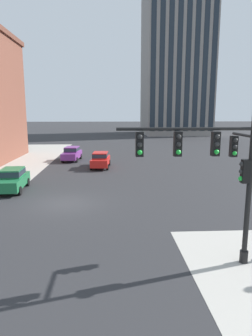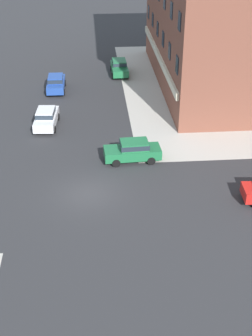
{
  "view_description": "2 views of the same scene",
  "coord_description": "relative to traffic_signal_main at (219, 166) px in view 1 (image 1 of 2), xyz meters",
  "views": [
    {
      "loc": [
        3.03,
        -18.98,
        5.96
      ],
      "look_at": [
        4.01,
        -0.19,
        2.38
      ],
      "focal_mm": 31.91,
      "sensor_mm": 36.0,
      "label": 1
    },
    {
      "loc": [
        27.97,
        0.52,
        18.35
      ],
      "look_at": [
        1.86,
        2.56,
        3.04
      ],
      "focal_mm": 50.74,
      "sensor_mm": 36.0,
      "label": 2
    }
  ],
  "objects": [
    {
      "name": "car_main_southbound_near",
      "position": [
        -5.22,
        20.67,
        -2.99
      ],
      "size": [
        2.11,
        4.51,
        1.68
      ],
      "color": "red",
      "rests_on": "ground"
    },
    {
      "name": "traffic_signal_main",
      "position": [
        0.0,
        0.0,
        0.0
      ],
      "size": [
        5.23,
        2.09,
        6.11
      ],
      "color": "black",
      "rests_on": "ground"
    },
    {
      "name": "car_main_southbound_far",
      "position": [
        -11.65,
        11.6,
        -2.99
      ],
      "size": [
        2.07,
        4.49,
        1.68
      ],
      "color": "#1E6B3D",
      "rests_on": "ground"
    },
    {
      "name": "ground_plane",
      "position": [
        -7.17,
        8.0,
        -3.9
      ],
      "size": [
        320.0,
        320.0,
        0.0
      ],
      "primitive_type": "plane",
      "color": "#2D2D30"
    },
    {
      "name": "car_main_northbound_near",
      "position": [
        -8.89,
        25.65,
        -2.99
      ],
      "size": [
        2.17,
        4.53,
        1.68
      ],
      "color": "#7A3389",
      "rests_on": "ground"
    }
  ]
}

